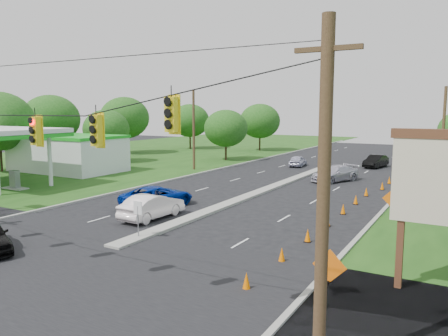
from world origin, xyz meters
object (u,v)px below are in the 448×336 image
Objects in this scene: pylon_sign at (446,188)px; white_sedan at (152,206)px; blue_pickup at (157,196)px; gas_station at (56,150)px.

pylon_sign is 17.27m from white_sedan.
white_sedan is 0.88× the size of blue_pickup.
pylon_sign reaches higher than gas_station.
white_sedan is (21.40, -10.34, -1.80)m from gas_station.
pylon_sign reaches higher than blue_pickup.
pylon_sign reaches higher than white_sedan.
gas_station reaches higher than blue_pickup.
white_sedan is at bearing -25.79° from gas_station.
gas_station is at bearing -6.62° from blue_pickup.
blue_pickup is at bearing 160.43° from pylon_sign.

